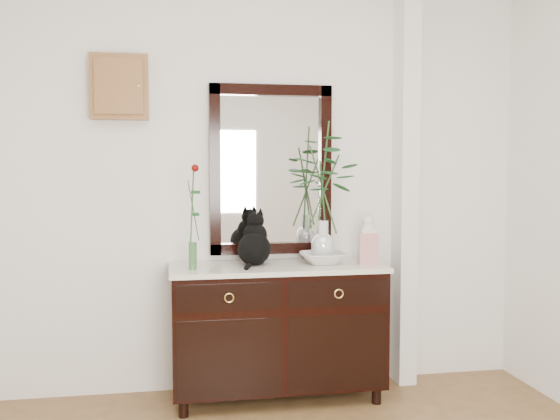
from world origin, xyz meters
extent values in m
cube|color=white|center=(0.00, 1.98, 1.35)|extent=(3.60, 0.04, 2.70)
cube|color=white|center=(1.00, 1.90, 1.35)|extent=(0.12, 0.20, 2.70)
cube|color=black|center=(0.10, 1.73, 0.46)|extent=(1.30, 0.50, 0.82)
cube|color=white|center=(0.10, 1.73, 0.83)|extent=(1.33, 0.52, 0.03)
cube|color=black|center=(0.10, 1.97, 1.44)|extent=(0.80, 0.06, 1.10)
cube|color=white|center=(0.10, 1.98, 1.44)|extent=(0.66, 0.01, 0.96)
cube|color=brown|center=(-0.85, 1.94, 1.95)|extent=(0.35, 0.10, 0.40)
imported|color=silver|center=(0.39, 1.74, 0.89)|extent=(0.29, 0.29, 0.07)
camera|label=1|loc=(-0.56, -2.05, 1.46)|focal=40.00mm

